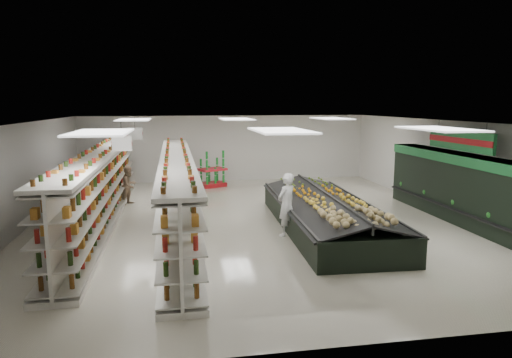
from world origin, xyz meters
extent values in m
plane|color=beige|center=(0.00, 0.00, 0.00)|extent=(16.00, 16.00, 0.00)
cube|color=white|center=(0.00, 0.00, 3.20)|extent=(14.00, 16.00, 0.02)
cube|color=silver|center=(0.00, 8.00, 1.60)|extent=(14.00, 0.02, 3.20)
cube|color=silver|center=(0.00, -8.00, 1.60)|extent=(14.00, 0.02, 3.20)
cube|color=silver|center=(-7.00, 0.00, 1.60)|extent=(0.02, 16.00, 3.20)
cube|color=silver|center=(7.00, 0.00, 1.60)|extent=(0.02, 16.00, 3.20)
cube|color=black|center=(6.55, -1.50, 1.10)|extent=(0.80, 8.00, 2.20)
cube|color=#1D6E34|center=(6.53, -1.50, 2.05)|extent=(0.85, 8.00, 0.30)
cube|color=black|center=(6.30, -1.50, 0.55)|extent=(0.55, 7.80, 0.15)
cube|color=silver|center=(6.40, -1.50, 1.35)|extent=(0.45, 7.70, 0.03)
cube|color=silver|center=(6.40, -1.50, 1.65)|extent=(0.45, 7.70, 0.03)
cube|color=white|center=(-3.80, -2.00, 2.75)|extent=(0.50, 0.06, 0.40)
cube|color=#A21217|center=(-3.80, -2.00, 2.75)|extent=(0.52, 0.02, 0.12)
cylinder|color=black|center=(-3.80, -2.00, 3.05)|extent=(0.01, 0.01, 0.50)
cube|color=white|center=(-3.80, 2.00, 2.75)|extent=(0.50, 0.06, 0.40)
cube|color=#A21217|center=(-3.80, 2.00, 2.75)|extent=(0.52, 0.02, 0.12)
cylinder|color=black|center=(-3.80, 2.00, 3.05)|extent=(0.01, 0.01, 0.50)
cube|color=#1D6E34|center=(6.25, -1.50, 2.65)|extent=(0.10, 3.20, 0.60)
cube|color=#A21217|center=(6.19, -1.50, 2.65)|extent=(0.03, 3.20, 0.18)
cylinder|color=black|center=(6.25, -2.70, 3.05)|extent=(0.01, 0.01, 0.50)
cylinder|color=black|center=(6.25, -0.30, 3.05)|extent=(0.01, 0.01, 0.50)
cube|color=white|center=(-4.82, 0.69, 0.07)|extent=(1.11, 13.03, 0.13)
cube|color=white|center=(-4.82, 0.69, 1.09)|extent=(0.20, 13.02, 2.17)
cube|color=white|center=(-4.82, 0.69, 2.21)|extent=(1.11, 13.03, 0.09)
cube|color=silver|center=(-5.07, 0.68, 0.20)|extent=(0.61, 12.92, 0.03)
cube|color=silver|center=(-5.07, 0.68, 0.67)|extent=(0.61, 12.92, 0.03)
cube|color=silver|center=(-5.07, 0.68, 1.14)|extent=(0.61, 12.92, 0.03)
cube|color=silver|center=(-5.07, 0.68, 1.62)|extent=(0.61, 12.92, 0.03)
cube|color=silver|center=(-5.07, 0.68, 2.09)|extent=(0.61, 12.92, 0.03)
cube|color=silver|center=(-4.57, 0.69, 0.20)|extent=(0.61, 12.92, 0.03)
cube|color=silver|center=(-4.57, 0.69, 0.67)|extent=(0.61, 12.92, 0.03)
cube|color=silver|center=(-4.57, 0.69, 1.14)|extent=(0.61, 12.92, 0.03)
cube|color=silver|center=(-4.57, 0.69, 1.62)|extent=(0.61, 12.92, 0.03)
cube|color=silver|center=(-4.57, 0.69, 2.09)|extent=(0.61, 12.92, 0.03)
cube|color=white|center=(-2.42, -0.31, 0.06)|extent=(1.04, 12.69, 0.13)
cube|color=white|center=(-2.42, -0.31, 1.06)|extent=(0.16, 12.68, 2.11)
cube|color=white|center=(-2.42, -0.31, 2.16)|extent=(1.04, 12.69, 0.08)
cube|color=silver|center=(-2.66, -0.31, 0.19)|extent=(0.56, 12.58, 0.03)
cube|color=silver|center=(-2.66, -0.31, 0.65)|extent=(0.56, 12.58, 0.03)
cube|color=silver|center=(-2.66, -0.31, 1.12)|extent=(0.56, 12.58, 0.03)
cube|color=silver|center=(-2.66, -0.31, 1.58)|extent=(0.56, 12.58, 0.03)
cube|color=silver|center=(-2.66, -0.31, 2.04)|extent=(0.56, 12.58, 0.03)
cube|color=silver|center=(-2.17, -0.31, 0.19)|extent=(0.56, 12.58, 0.03)
cube|color=silver|center=(-2.17, -0.31, 0.65)|extent=(0.56, 12.58, 0.03)
cube|color=silver|center=(-2.17, -0.31, 1.12)|extent=(0.56, 12.58, 0.03)
cube|color=silver|center=(-2.17, -0.31, 1.58)|extent=(0.56, 12.58, 0.03)
cube|color=silver|center=(-2.17, -0.31, 2.04)|extent=(0.56, 12.58, 0.03)
cube|color=black|center=(2.03, -1.34, 0.38)|extent=(2.86, 7.60, 0.75)
cube|color=#262626|center=(0.79, -1.29, 0.77)|extent=(0.35, 7.50, 0.06)
cube|color=#262626|center=(3.27, -1.39, 0.77)|extent=(0.35, 7.50, 0.06)
cube|color=black|center=(1.36, -1.32, 0.88)|extent=(1.66, 7.45, 0.38)
cube|color=black|center=(2.70, -1.37, 0.88)|extent=(1.66, 7.45, 0.38)
cube|color=#262626|center=(2.03, -1.34, 0.99)|extent=(0.33, 7.40, 0.27)
cube|color=#A21217|center=(-0.82, 6.38, 0.09)|extent=(1.35, 1.17, 0.19)
cube|color=red|center=(-0.82, 6.38, 0.81)|extent=(1.42, 1.23, 0.09)
imported|color=white|center=(0.67, -1.87, 0.91)|extent=(0.79, 0.76, 1.83)
imported|color=tan|center=(-4.20, 3.21, 0.73)|extent=(0.76, 0.84, 1.46)
camera|label=1|loc=(-2.39, -14.30, 3.78)|focal=32.00mm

